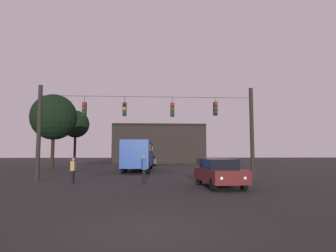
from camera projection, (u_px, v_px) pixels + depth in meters
ground_plane at (148, 170)px, 31.41m from camera, size 168.00×168.00×0.00m
overhead_signal_span at (148, 126)px, 20.51m from camera, size 15.09×0.44×6.51m
city_bus at (139, 153)px, 30.62m from camera, size 3.03×11.11×3.00m
car_near_right at (219, 172)px, 15.98m from camera, size 2.11×4.44×1.52m
car_far_left at (149, 160)px, 42.51m from camera, size 2.09×4.43×1.52m
pedestrian_crossing_left at (144, 168)px, 17.63m from camera, size 0.32×0.41×1.71m
pedestrian_crossing_center at (73, 169)px, 18.10m from camera, size 0.27×0.38×1.55m
pedestrian_crossing_right at (215, 166)px, 21.21m from camera, size 0.25×0.36×1.66m
corner_building at (159, 144)px, 54.55m from camera, size 16.28×8.27×6.94m
tree_left_silhouette at (75, 124)px, 47.33m from camera, size 4.37×4.37×8.66m
tree_behind_building at (54, 117)px, 32.95m from camera, size 5.10×5.10×8.41m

